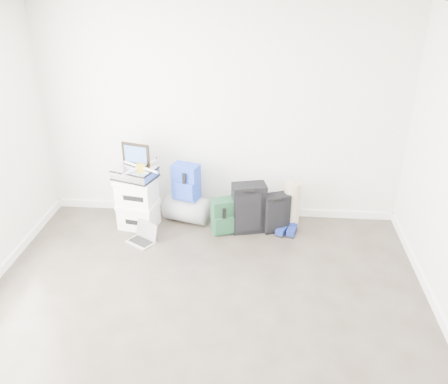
# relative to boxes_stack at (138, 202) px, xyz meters

# --- Properties ---
(ground) EXTENTS (5.00, 5.00, 0.00)m
(ground) POSITION_rel_boxes_stack_xyz_m (1.01, -2.06, -0.34)
(ground) COLOR #332B25
(ground) RESTS_ON ground
(room_envelope) EXTENTS (4.52, 5.02, 2.71)m
(room_envelope) POSITION_rel_boxes_stack_xyz_m (1.01, -2.04, 1.39)
(room_envelope) COLOR silver
(room_envelope) RESTS_ON ground
(boxes_stack) EXTENTS (0.52, 0.45, 0.67)m
(boxes_stack) POSITION_rel_boxes_stack_xyz_m (0.00, 0.00, 0.00)
(boxes_stack) COLOR white
(boxes_stack) RESTS_ON ground
(briefcase) EXTENTS (0.56, 0.48, 0.14)m
(briefcase) POSITION_rel_boxes_stack_xyz_m (0.00, 0.00, 0.40)
(briefcase) COLOR #B2B2B7
(briefcase) RESTS_ON boxes_stack
(painting) EXTENTS (0.36, 0.12, 0.27)m
(painting) POSITION_rel_boxes_stack_xyz_m (0.00, 0.10, 0.61)
(painting) COLOR black
(painting) RESTS_ON briefcase
(drone) EXTENTS (0.49, 0.49, 0.05)m
(drone) POSITION_rel_boxes_stack_xyz_m (0.08, -0.02, 0.49)
(drone) COLOR gold
(drone) RESTS_ON briefcase
(duffel_bag) EXTENTS (0.63, 0.49, 0.34)m
(duffel_bag) POSITION_rel_boxes_stack_xyz_m (0.59, 0.18, -0.16)
(duffel_bag) COLOR #989BA1
(duffel_bag) RESTS_ON ground
(blue_backpack) EXTENTS (0.37, 0.32, 0.45)m
(blue_backpack) POSITION_rel_boxes_stack_xyz_m (0.59, 0.15, 0.23)
(blue_backpack) COLOR #1C42B8
(blue_backpack) RESTS_ON duffel_bag
(large_suitcase) EXTENTS (0.45, 0.34, 0.63)m
(large_suitcase) POSITION_rel_boxes_stack_xyz_m (1.39, 0.01, -0.02)
(large_suitcase) COLOR black
(large_suitcase) RESTS_ON ground
(green_backpack) EXTENTS (0.37, 0.32, 0.45)m
(green_backpack) POSITION_rel_boxes_stack_xyz_m (1.10, -0.06, -0.12)
(green_backpack) COLOR #163C25
(green_backpack) RESTS_ON ground
(carry_on) EXTENTS (0.36, 0.30, 0.49)m
(carry_on) POSITION_rel_boxes_stack_xyz_m (1.72, 0.04, -0.09)
(carry_on) COLOR black
(carry_on) RESTS_ON ground
(shoes) EXTENTS (0.29, 0.28, 0.09)m
(shoes) POSITION_rel_boxes_stack_xyz_m (1.87, -0.02, -0.29)
(shoes) COLOR black
(shoes) RESTS_ON ground
(rolled_rug) EXTENTS (0.20, 0.20, 0.62)m
(rolled_rug) POSITION_rel_boxes_stack_xyz_m (1.92, 0.14, -0.03)
(rolled_rug) COLOR tan
(rolled_rug) RESTS_ON ground
(laptop) EXTENTS (0.39, 0.37, 0.23)m
(laptop) POSITION_rel_boxes_stack_xyz_m (0.13, -0.36, -0.28)
(laptop) COLOR silver
(laptop) RESTS_ON ground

